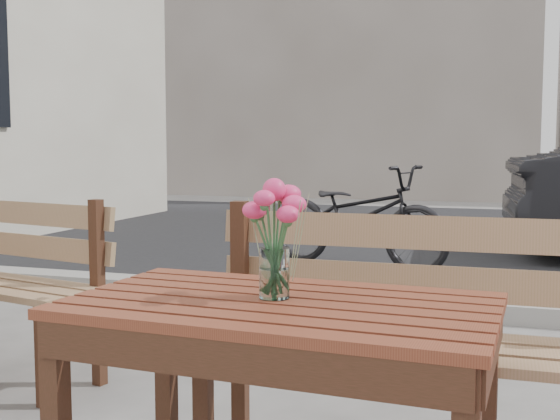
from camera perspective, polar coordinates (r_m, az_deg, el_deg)
name	(u,v)px	position (r m, az deg, el deg)	size (l,w,h in m)	color
street	(458,261)	(6.72, 14.26, -4.05)	(30.00, 8.12, 0.12)	black
backdrop_buildings	(499,28)	(16.15, 17.40, 13.97)	(15.50, 4.00, 8.00)	gray
main_table	(280,342)	(1.90, 0.04, -10.70)	(1.15, 0.71, 0.69)	brown
main_bench	(427,313)	(2.35, 11.83, -8.17)	(1.49, 0.46, 0.92)	#9B7850
main_vase	(274,224)	(1.87, -0.47, -1.16)	(0.18, 0.18, 0.32)	white
bicycle	(357,216)	(6.32, 6.26, -0.51)	(0.62, 1.78, 0.93)	black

